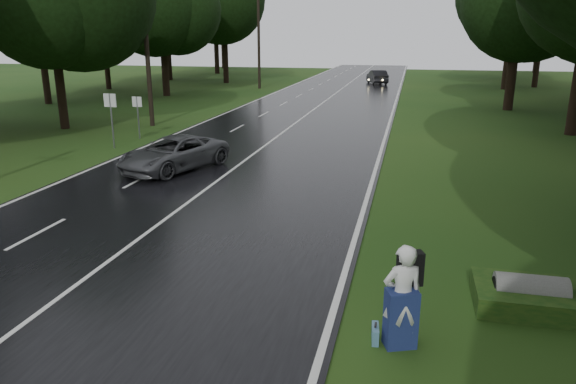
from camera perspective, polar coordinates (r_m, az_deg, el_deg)
name	(u,v)px	position (r m, az deg, el deg)	size (l,w,h in m)	color
ground	(92,275)	(13.48, -20.29, -8.38)	(160.00, 160.00, 0.00)	#244213
road	(286,131)	(31.39, -0.23, 6.61)	(12.00, 140.00, 0.04)	black
lane_center	(286,130)	(31.38, -0.23, 6.66)	(0.12, 140.00, 0.01)	silver
grey_car	(174,153)	(22.49, -12.18, 4.07)	(2.26, 4.91, 1.36)	#46484B
far_car	(377,77)	(62.41, 9.54, 12.08)	(1.61, 4.62, 1.52)	black
hitchhiker	(402,300)	(9.85, 12.18, -11.23)	(0.84, 0.81, 1.97)	silver
suitcase	(375,334)	(10.26, 9.33, -14.76)	(0.12, 0.43, 0.30)	teal
culvert	(528,307)	(12.37, 24.33, -11.15)	(0.71, 0.71, 1.42)	slate
utility_pole_mid	(153,126)	(34.27, -14.33, 6.91)	(1.80, 0.28, 9.99)	black
utility_pole_far	(259,88)	(56.65, -3.08, 11.03)	(1.80, 0.28, 10.78)	black
road_sign_a	(114,148)	(27.92, -18.11, 4.49)	(0.65, 0.10, 2.69)	white
road_sign_b	(140,139)	(30.13, -15.60, 5.55)	(0.54, 0.10, 2.26)	white
tree_left_d	(65,128)	(34.89, -22.77, 6.30)	(8.43, 8.43, 13.16)	black
tree_left_e	(167,96)	(51.13, -12.87, 10.05)	(8.70, 8.70, 13.59)	black
tree_left_f	(226,83)	(63.69, -6.63, 11.56)	(10.47, 10.47, 16.36)	black
tree_right_d	(570,135)	(34.12, 28.00, 5.45)	(9.47, 9.47, 14.80)	black
tree_right_e	(507,110)	(43.54, 22.47, 8.14)	(8.66, 8.66, 13.53)	black
tree_right_f	(504,89)	(60.06, 22.14, 10.17)	(10.46, 10.46, 16.34)	black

